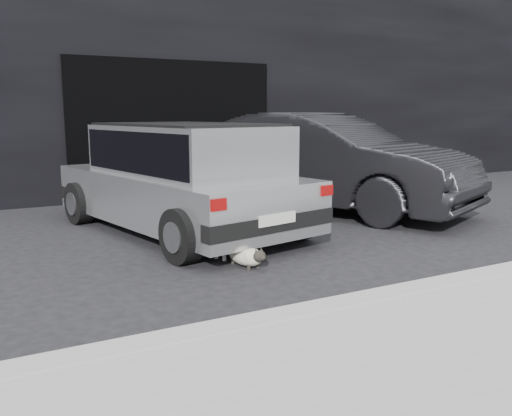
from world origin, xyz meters
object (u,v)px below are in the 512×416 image
cat_siamese (248,257)px  cat_white (233,241)px  silver_hatchback (183,173)px  second_car (324,162)px

cat_siamese → cat_white: bearing=-105.5°
silver_hatchback → cat_siamese: silver_hatchback is taller
cat_white → silver_hatchback: bearing=164.1°
silver_hatchback → second_car: second_car is taller
second_car → cat_siamese: (-2.71, -2.45, -0.70)m
cat_siamese → cat_white: 0.46m
second_car → cat_white: (-2.66, -1.99, -0.63)m
second_car → cat_white: size_ratio=6.59×
silver_hatchback → cat_white: bearing=-100.3°
cat_siamese → cat_white: size_ratio=0.95×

